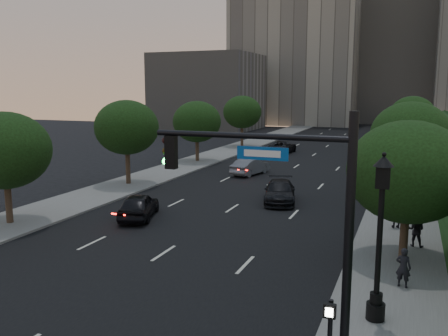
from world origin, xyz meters
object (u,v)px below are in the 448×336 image
at_px(pedestrian_c, 397,213).
at_px(sedan_near_left, 139,206).
at_px(sedan_far_right, 360,156).
at_px(pedestrian_a, 403,267).
at_px(sedan_near_right, 280,192).
at_px(sedan_far_left, 282,147).
at_px(street_lamp, 379,246).
at_px(traffic_signal_mast, 306,238).
at_px(pedestrian_b, 416,230).
at_px(sedan_mid_left, 250,167).

bearing_deg(pedestrian_c, sedan_near_left, -6.16).
height_order(sedan_far_right, pedestrian_a, pedestrian_a).
bearing_deg(sedan_far_right, sedan_near_right, -112.13).
bearing_deg(sedan_near_left, sedan_far_left, -109.13).
distance_m(street_lamp, sedan_far_right, 35.43).
bearing_deg(street_lamp, sedan_far_right, 96.66).
xyz_separation_m(traffic_signal_mast, street_lamp, (1.67, 3.30, -1.04)).
bearing_deg(traffic_signal_mast, street_lamp, 63.18).
distance_m(traffic_signal_mast, pedestrian_b, 12.26).
relative_size(street_lamp, pedestrian_c, 3.31).
relative_size(sedan_mid_left, pedestrian_c, 2.62).
relative_size(street_lamp, sedan_near_left, 1.28).
xyz_separation_m(pedestrian_a, pedestrian_c, (-0.48, 8.08, 0.09)).
xyz_separation_m(sedan_near_left, pedestrian_b, (15.14, 0.08, 0.20)).
relative_size(sedan_near_right, pedestrian_b, 3.10).
relative_size(traffic_signal_mast, sedan_far_left, 1.36).
bearing_deg(sedan_far_left, pedestrian_a, 112.95).
xyz_separation_m(sedan_near_right, pedestrian_a, (8.01, -12.10, 0.20)).
distance_m(traffic_signal_mast, pedestrian_a, 7.35).
xyz_separation_m(sedan_far_right, pedestrian_b, (5.32, -26.84, 0.27)).
bearing_deg(street_lamp, sedan_near_right, 115.55).
height_order(sedan_near_left, sedan_far_right, sedan_near_left).
bearing_deg(sedan_near_right, pedestrian_c, -42.08).
xyz_separation_m(sedan_near_left, sedan_far_left, (0.45, 31.43, -0.03)).
xyz_separation_m(sedan_near_left, pedestrian_c, (14.21, 2.93, 0.25)).
bearing_deg(pedestrian_a, sedan_mid_left, -44.58).
xyz_separation_m(sedan_far_left, sedan_far_right, (9.37, -4.51, -0.04)).
height_order(sedan_near_right, pedestrian_a, pedestrian_a).
height_order(sedan_mid_left, sedan_near_right, sedan_mid_left).
bearing_deg(sedan_far_right, sedan_mid_left, -140.52).
xyz_separation_m(sedan_near_left, sedan_far_right, (9.82, 26.92, -0.07)).
distance_m(traffic_signal_mast, sedan_near_right, 19.52).
bearing_deg(pedestrian_a, pedestrian_b, -81.34).
height_order(sedan_mid_left, sedan_far_left, sedan_mid_left).
xyz_separation_m(traffic_signal_mast, pedestrian_b, (2.89, 11.59, -2.72)).
xyz_separation_m(sedan_near_left, sedan_near_right, (6.68, 6.95, -0.03)).
bearing_deg(traffic_signal_mast, pedestrian_a, 69.09).
distance_m(sedan_mid_left, sedan_far_right, 13.64).
distance_m(street_lamp, sedan_near_left, 16.27).
bearing_deg(sedan_mid_left, sedan_far_right, -114.12).
relative_size(street_lamp, sedan_far_right, 1.41).
distance_m(sedan_mid_left, pedestrian_b, 20.99).
bearing_deg(pedestrian_a, sedan_far_left, -55.08).
relative_size(sedan_mid_left, pedestrian_b, 2.79).
height_order(street_lamp, sedan_near_left, street_lamp).
relative_size(sedan_far_left, pedestrian_b, 3.23).
distance_m(traffic_signal_mast, sedan_near_left, 17.07).
xyz_separation_m(sedan_mid_left, pedestrian_b, (13.60, -16.00, 0.22)).
relative_size(sedan_near_left, pedestrian_c, 2.59).
height_order(street_lamp, sedan_mid_left, street_lamp).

